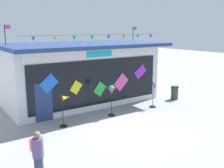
# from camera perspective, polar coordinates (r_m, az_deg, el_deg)

# --- Properties ---
(ground_plane) EXTENTS (80.00, 80.00, 0.00)m
(ground_plane) POSITION_cam_1_polar(r_m,az_deg,el_deg) (12.46, 4.01, -10.02)
(ground_plane) COLOR gray
(kite_shop_building) EXTENTS (9.71, 5.71, 4.88)m
(kite_shop_building) POSITION_cam_1_polar(r_m,az_deg,el_deg) (16.96, -6.97, 2.59)
(kite_shop_building) COLOR silver
(kite_shop_building) RESTS_ON ground_plane
(wind_spinner_far_left) EXTENTS (0.61, 0.36, 1.55)m
(wind_spinner_far_left) POSITION_cam_1_polar(r_m,az_deg,el_deg) (12.79, -10.15, -4.69)
(wind_spinner_far_left) COLOR black
(wind_spinner_far_left) RESTS_ON ground_plane
(wind_spinner_left) EXTENTS (0.36, 0.36, 1.71)m
(wind_spinner_left) POSITION_cam_1_polar(r_m,az_deg,el_deg) (14.05, -0.16, -1.91)
(wind_spinner_left) COLOR black
(wind_spinner_left) RESTS_ON ground_plane
(wind_spinner_center_left) EXTENTS (0.39, 0.38, 1.55)m
(wind_spinner_center_left) POSITION_cam_1_polar(r_m,az_deg,el_deg) (15.82, 9.02, -1.77)
(wind_spinner_center_left) COLOR black
(wind_spinner_center_left) RESTS_ON ground_plane
(person_near_camera) EXTENTS (0.34, 0.46, 1.68)m
(person_near_camera) POSITION_cam_1_polar(r_m,az_deg,el_deg) (8.52, -15.84, -14.81)
(person_near_camera) COLOR #333D56
(person_near_camera) RESTS_ON ground_plane
(trash_bin) EXTENTS (0.52, 0.52, 0.89)m
(trash_bin) POSITION_cam_1_polar(r_m,az_deg,el_deg) (18.04, 13.47, -1.86)
(trash_bin) COLOR #2D4238
(trash_bin) RESTS_ON ground_plane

